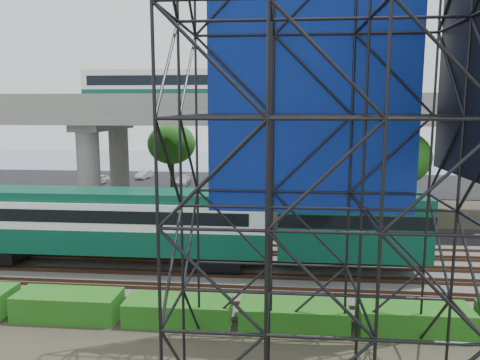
# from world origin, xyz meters

# --- Properties ---
(ground) EXTENTS (140.00, 140.00, 0.00)m
(ground) POSITION_xyz_m (0.00, 0.00, 0.00)
(ground) COLOR #474233
(ground) RESTS_ON ground
(ballast_bed) EXTENTS (90.00, 12.00, 0.20)m
(ballast_bed) POSITION_xyz_m (0.00, 2.00, 0.10)
(ballast_bed) COLOR slate
(ballast_bed) RESTS_ON ground
(service_road) EXTENTS (90.00, 5.00, 0.08)m
(service_road) POSITION_xyz_m (0.00, 10.50, 0.04)
(service_road) COLOR black
(service_road) RESTS_ON ground
(parking_lot) EXTENTS (90.00, 18.00, 0.08)m
(parking_lot) POSITION_xyz_m (0.00, 34.00, 0.04)
(parking_lot) COLOR black
(parking_lot) RESTS_ON ground
(harbor_water) EXTENTS (140.00, 40.00, 0.03)m
(harbor_water) POSITION_xyz_m (0.00, 56.00, 0.01)
(harbor_water) COLOR slate
(harbor_water) RESTS_ON ground
(rail_tracks) EXTENTS (90.00, 9.52, 0.16)m
(rail_tracks) POSITION_xyz_m (0.00, 2.00, 0.28)
(rail_tracks) COLOR #472D1E
(rail_tracks) RESTS_ON ballast_bed
(commuter_train) EXTENTS (29.30, 3.06, 4.30)m
(commuter_train) POSITION_xyz_m (-2.65, 2.00, 2.88)
(commuter_train) COLOR black
(commuter_train) RESTS_ON rail_tracks
(overpass) EXTENTS (80.00, 12.00, 12.40)m
(overpass) POSITION_xyz_m (-0.39, 16.00, 8.21)
(overpass) COLOR #9E9B93
(overpass) RESTS_ON ground
(scaffold_tower) EXTENTS (9.36, 6.36, 15.00)m
(scaffold_tower) POSITION_xyz_m (6.56, -7.98, 7.47)
(scaffold_tower) COLOR black
(scaffold_tower) RESTS_ON ground
(hedge_strip) EXTENTS (34.60, 1.80, 1.20)m
(hedge_strip) POSITION_xyz_m (1.01, -4.30, 0.56)
(hedge_strip) COLOR #155714
(hedge_strip) RESTS_ON ground
(trees) EXTENTS (40.94, 16.94, 7.69)m
(trees) POSITION_xyz_m (-4.67, 16.17, 5.57)
(trees) COLOR #382314
(trees) RESTS_ON ground
(parked_cars) EXTENTS (37.73, 9.51, 1.24)m
(parked_cars) POSITION_xyz_m (2.23, 33.62, 0.67)
(parked_cars) COLOR silver
(parked_cars) RESTS_ON parking_lot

